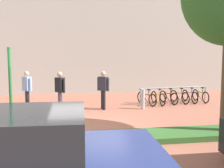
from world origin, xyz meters
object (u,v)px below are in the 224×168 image
at_px(person_suited_navy, 60,89).
at_px(person_casual_tan, 27,88).
at_px(person_suited_dark, 103,88).
at_px(car_navy_sedan, 10,167).
at_px(parking_sign_post, 10,82).
at_px(bike_rack_cluster, 174,96).
at_px(bollard_steel, 143,99).
at_px(bike_at_sign, 12,132).

xyz_separation_m(person_suited_navy, person_casual_tan, (-1.46, 0.70, 0.00)).
xyz_separation_m(person_suited_dark, car_navy_sedan, (-2.28, -7.53, -0.23)).
bearing_deg(parking_sign_post, person_suited_navy, 75.73).
relative_size(person_suited_dark, car_navy_sedan, 0.39).
bearing_deg(parking_sign_post, person_casual_tan, 94.75).
bearing_deg(bike_rack_cluster, parking_sign_post, -141.42).
relative_size(bike_rack_cluster, person_casual_tan, 2.17).
relative_size(bike_rack_cluster, person_suited_navy, 2.17).
relative_size(bike_rack_cluster, bollard_steel, 4.14).
bearing_deg(car_navy_sedan, bike_at_sign, 102.12).
xyz_separation_m(bollard_steel, person_suited_dark, (-1.77, 0.24, 0.53)).
relative_size(bollard_steel, car_navy_sedan, 0.21).
xyz_separation_m(parking_sign_post, bollard_steel, (4.72, 4.15, -1.22)).
bearing_deg(person_casual_tan, car_navy_sedan, -82.39).
distance_m(bike_at_sign, bollard_steel, 6.24).
xyz_separation_m(person_suited_dark, person_casual_tan, (-3.35, 0.48, 0.00)).
bearing_deg(person_casual_tan, bollard_steel, -7.97).
xyz_separation_m(person_suited_navy, person_suited_dark, (1.89, 0.22, 0.00)).
bearing_deg(bollard_steel, car_navy_sedan, -119.04).
xyz_separation_m(bike_rack_cluster, bollard_steel, (-1.99, -1.20, 0.10)).
bearing_deg(person_suited_dark, car_navy_sedan, -106.84).
bearing_deg(person_casual_tan, person_suited_navy, -25.59).
bearing_deg(bike_rack_cluster, bollard_steel, -148.90).
relative_size(parking_sign_post, bike_at_sign, 1.55).
height_order(bike_at_sign, person_suited_dark, person_suited_dark).
distance_m(bike_at_sign, bike_rack_cluster, 8.55).
xyz_separation_m(parking_sign_post, person_casual_tan, (-0.40, 4.87, -0.69)).
relative_size(person_suited_dark, person_casual_tan, 1.00).
bearing_deg(bike_rack_cluster, bike_at_sign, -142.07).
relative_size(bollard_steel, person_suited_navy, 0.52).
xyz_separation_m(bike_at_sign, person_suited_navy, (1.09, 4.07, 0.63)).
height_order(bike_rack_cluster, person_suited_navy, person_suited_navy).
xyz_separation_m(parking_sign_post, bike_at_sign, (-0.03, 0.10, -1.32)).
distance_m(person_suited_dark, car_navy_sedan, 7.87).
distance_m(parking_sign_post, person_suited_navy, 4.35).
relative_size(person_suited_navy, person_suited_dark, 1.00).
bearing_deg(person_casual_tan, parking_sign_post, -85.25).
bearing_deg(person_suited_navy, person_suited_dark, 6.65).
height_order(parking_sign_post, car_navy_sedan, parking_sign_post).
height_order(bike_at_sign, person_casual_tan, person_casual_tan).
relative_size(bike_rack_cluster, person_suited_dark, 2.17).
height_order(person_suited_dark, car_navy_sedan, person_suited_dark).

